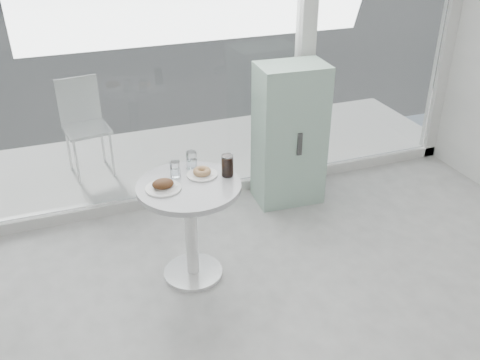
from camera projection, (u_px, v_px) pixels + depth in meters
name	position (u px, v px, depth m)	size (l,w,h in m)	color
storefront	(215.00, 7.00, 4.27)	(5.00, 0.14, 3.00)	silver
main_table	(190.00, 212.00, 3.75)	(0.72, 0.72, 0.77)	white
patio_deck	(189.00, 156.00, 5.72)	(5.60, 1.60, 0.05)	silver
mint_cabinet	(289.00, 135.00, 4.70)	(0.61, 0.43, 1.27)	#8CB39E
patio_chair	(84.00, 120.00, 5.15)	(0.45, 0.45, 0.93)	white
plate_fritter	(164.00, 185.00, 3.58)	(0.24, 0.24, 0.07)	white
plate_donut	(202.00, 173.00, 3.75)	(0.22, 0.22, 0.05)	white
water_tumbler_a	(175.00, 170.00, 3.72)	(0.07, 0.07, 0.12)	white
water_tumbler_b	(192.00, 161.00, 3.84)	(0.08, 0.08, 0.13)	white
cola_glass	(227.00, 166.00, 3.72)	(0.08, 0.08, 0.16)	white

